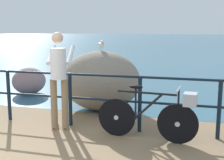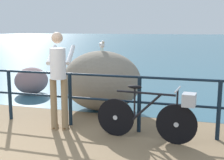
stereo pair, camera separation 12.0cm
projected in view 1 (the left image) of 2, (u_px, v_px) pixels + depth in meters
ground_plane at (155, 53)px, 22.92m from camera, size 120.00×120.00×0.10m
sea_surface at (177, 39)px, 49.50m from camera, size 120.00×90.00×0.01m
promenade_railing at (38, 91)px, 5.80m from camera, size 9.44×0.07×1.02m
bicycle at (155, 114)px, 4.87m from camera, size 1.70×0.48×0.92m
person_at_railing at (59, 76)px, 5.32m from camera, size 0.54×0.67×1.78m
breakwater_boulder_main at (101, 81)px, 6.72m from camera, size 1.79×1.44×1.35m
breakwater_boulder_left at (29, 81)px, 8.41m from camera, size 0.92×0.98×0.75m
seagull at (101, 45)px, 6.61m from camera, size 0.24×0.32×0.23m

